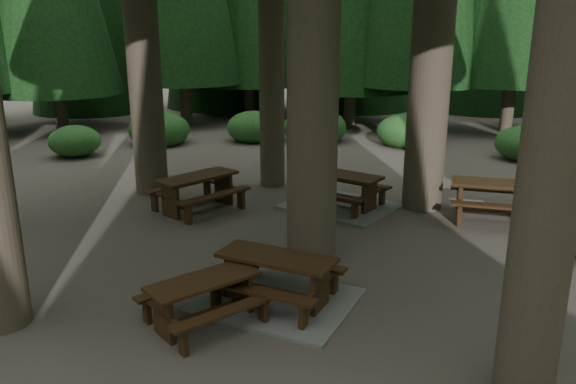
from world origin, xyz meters
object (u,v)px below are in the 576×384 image
(picnic_table_b, at_px, (198,187))
(picnic_table_c, at_px, (341,196))
(picnic_table_a, at_px, (277,287))
(picnic_table_e, at_px, (204,294))
(picnic_table_d, at_px, (497,195))

(picnic_table_b, bearing_deg, picnic_table_c, -42.64)
(picnic_table_b, height_order, picnic_table_c, picnic_table_b)
(picnic_table_a, height_order, picnic_table_b, picnic_table_b)
(picnic_table_a, distance_m, picnic_table_b, 4.88)
(picnic_table_a, bearing_deg, picnic_table_e, -121.95)
(picnic_table_d, height_order, picnic_table_e, picnic_table_d)
(picnic_table_a, height_order, picnic_table_c, picnic_table_c)
(picnic_table_b, height_order, picnic_table_e, picnic_table_b)
(picnic_table_a, relative_size, picnic_table_d, 1.27)
(picnic_table_a, xyz_separation_m, picnic_table_d, (3.33, 5.04, 0.29))
(picnic_table_a, xyz_separation_m, picnic_table_b, (-3.09, 3.76, 0.28))
(picnic_table_c, bearing_deg, picnic_table_e, -77.00)
(picnic_table_a, height_order, picnic_table_d, picnic_table_d)
(picnic_table_b, bearing_deg, picnic_table_a, -113.86)
(picnic_table_a, distance_m, picnic_table_d, 6.05)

